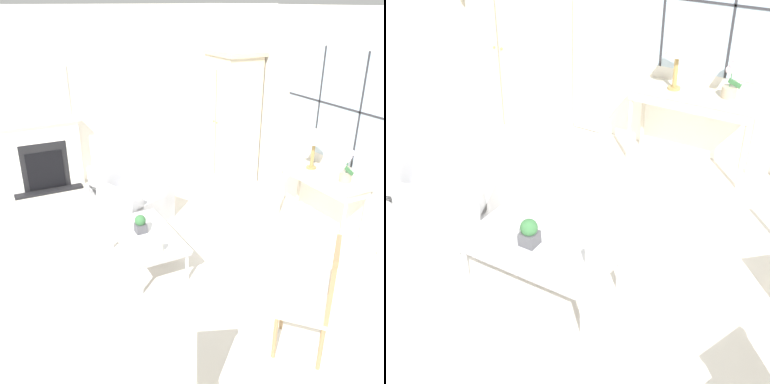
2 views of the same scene
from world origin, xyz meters
TOP-DOWN VIEW (x-y plane):
  - ground_plane at (0.00, 0.00)m, footprint 14.00×14.00m
  - wall_back_windowed at (0.00, 3.02)m, footprint 7.20×0.14m
  - wall_left at (-3.03, 0.60)m, footprint 0.06×7.20m
  - fireplace at (-2.91, -0.30)m, footprint 0.34×1.26m
  - armoire at (-1.98, 2.65)m, footprint 0.89×0.66m
  - console_table at (0.14, 2.73)m, footprint 1.29×0.42m
  - table_lamp at (-0.07, 2.72)m, footprint 0.25×0.25m
  - potted_orchid at (0.46, 2.79)m, footprint 0.19×0.15m
  - armchair_upholstered at (-1.32, 0.61)m, footprint 1.12×1.10m
  - side_chair_wooden at (1.83, 1.17)m, footprint 0.62×0.62m
  - accent_chair_wooden at (1.93, -0.26)m, footprint 0.57×0.57m
  - coffee_table at (-0.12, 0.38)m, footprint 1.13×0.64m
  - potted_plant_small at (-0.19, 0.34)m, footprint 0.13×0.13m
  - pillar_candle at (0.31, 0.37)m, footprint 0.12×0.12m

SIDE VIEW (x-z plane):
  - ground_plane at x=0.00m, z-range 0.00..0.00m
  - armchair_upholstered at x=-1.32m, z-range -0.14..0.66m
  - coffee_table at x=-0.12m, z-range 0.16..0.56m
  - pillar_candle at x=0.31m, z-range 0.39..0.54m
  - potted_plant_small at x=-0.19m, z-range 0.40..0.61m
  - accent_chair_wooden at x=1.93m, z-range 0.05..1.11m
  - side_chair_wooden at x=1.83m, z-range 0.06..1.15m
  - fireplace at x=-2.91m, z-range -0.32..1.64m
  - console_table at x=0.14m, z-range 0.31..1.13m
  - potted_orchid at x=0.46m, z-range 0.77..1.18m
  - armoire at x=-1.98m, z-range 0.01..2.14m
  - table_lamp at x=-0.07m, z-range 0.97..1.52m
  - wall_back_windowed at x=0.00m, z-range -0.01..2.79m
  - wall_left at x=-3.03m, z-range 0.00..2.80m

